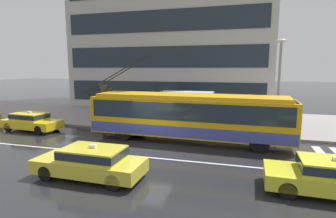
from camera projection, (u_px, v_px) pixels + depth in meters
ground_plane at (146, 150)px, 14.81m from camera, size 160.00×160.00×0.00m
sidewalk_slab at (182, 119)px, 23.36m from camera, size 80.00×10.00×0.14m
crosswalk_stripe_edge_near at (326, 159)px, 13.33m from camera, size 0.44×4.40×0.01m
lane_centre_line at (138, 156)px, 13.66m from camera, size 72.00×0.14×0.01m
trolleybus at (189, 116)px, 16.35m from camera, size 13.12×2.95×5.27m
taxi_oncoming_far at (332, 176)px, 9.47m from camera, size 4.40×1.92×1.39m
taxi_oncoming_near at (91, 161)px, 10.95m from camera, size 4.51×1.88×1.39m
taxi_queued_behind_bus at (31, 121)px, 19.19m from camera, size 4.38×2.08×1.39m
bus_shelter at (187, 100)px, 20.04m from camera, size 3.84×1.57×2.56m
pedestrian_at_shelter at (204, 112)px, 20.41m from camera, size 0.47×0.47×1.63m
pedestrian_approaching_curb at (241, 109)px, 18.36m from camera, size 1.27×1.27×1.94m
street_lamp at (279, 79)px, 16.80m from camera, size 0.60×0.32×6.04m
street_tree_bare at (104, 99)px, 21.97m from camera, size 1.70×1.03×3.10m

